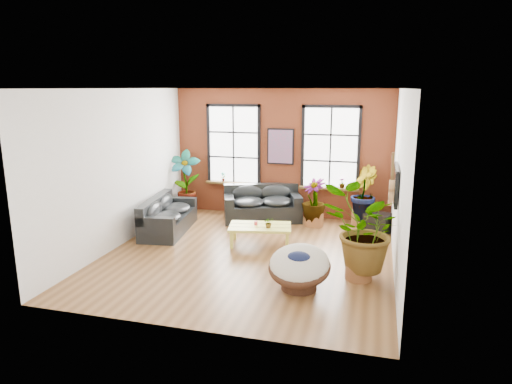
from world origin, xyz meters
TOP-DOWN VIEW (x-y plane):
  - room at (0.00, 0.15)m, footprint 6.04×6.54m
  - sofa_back at (-0.38, 2.66)m, footprint 2.26×1.64m
  - sofa_left at (-2.43, 1.05)m, footprint 1.18×2.24m
  - coffee_table at (0.07, 0.68)m, footprint 1.53×1.05m
  - papasan_chair at (1.34, -1.43)m, footprint 1.12×1.14m
  - poster at (0.00, 3.18)m, footprint 0.74×0.06m
  - tv_wall_unit at (2.93, 0.60)m, footprint 0.13×1.86m
  - media_box at (2.67, 2.31)m, footprint 0.74×0.69m
  - pot_back_left at (-2.63, 2.68)m, footprint 0.49×0.49m
  - pot_back_right at (2.27, 2.85)m, footprint 0.61×0.61m
  - pot_right_wall at (2.35, -0.72)m, footprint 0.66×0.66m
  - pot_mid at (1.06, 2.48)m, footprint 0.64×0.64m
  - floor_plant_back_left at (-2.63, 2.69)m, footprint 0.98×0.77m
  - floor_plant_back_right at (2.26, 2.85)m, footprint 0.76×0.88m
  - floor_plant_right_wall at (2.38, -0.72)m, footprint 1.84×1.76m
  - floor_plant_mid at (1.05, 2.45)m, footprint 0.87×0.87m
  - table_plant at (0.30, 0.58)m, footprint 0.27×0.26m
  - sill_plant_left at (-1.65, 3.13)m, footprint 0.17×0.17m
  - sill_plant_right at (1.70, 3.13)m, footprint 0.19×0.19m

SIDE VIEW (x-z plane):
  - pot_back_left at x=-2.63m, z-range 0.00..0.34m
  - pot_mid at x=1.06m, z-range 0.00..0.36m
  - pot_right_wall at x=2.35m, z-range 0.00..0.37m
  - pot_back_right at x=2.27m, z-range 0.00..0.39m
  - media_box at x=2.67m, z-range 0.00..0.49m
  - sofa_left at x=-2.43m, z-range -0.04..0.81m
  - coffee_table at x=0.07m, z-range 0.13..0.67m
  - sofa_back at x=-0.38m, z-range -0.04..0.89m
  - papasan_chair at x=1.34m, z-range 0.01..0.84m
  - table_plant at x=0.30m, z-range 0.45..0.69m
  - floor_plant_mid at x=1.05m, z-range 0.14..1.25m
  - floor_plant_back_right at x=2.26m, z-range 0.15..1.57m
  - floor_plant_right_wall at x=2.38m, z-range 0.16..1.76m
  - floor_plant_back_left at x=-2.63m, z-range 0.15..1.82m
  - sill_plant_left at x=-1.65m, z-range 0.90..1.17m
  - sill_plant_right at x=1.70m, z-range 0.90..1.17m
  - tv_wall_unit at x=2.93m, z-range 0.94..2.14m
  - room at x=0.00m, z-range -0.02..3.52m
  - poster at x=0.00m, z-range 1.46..2.44m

